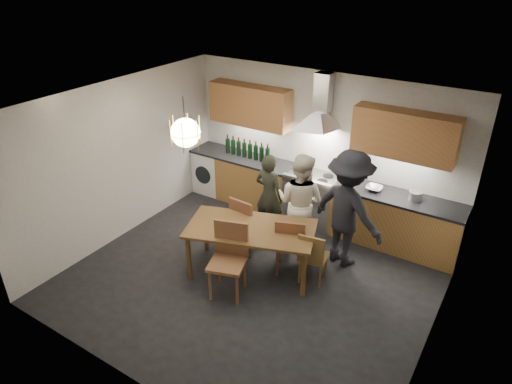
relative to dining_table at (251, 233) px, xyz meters
The scene contains 17 objects.
ground 0.70m from the dining_table, 52.51° to the right, with size 5.00×5.00×0.00m, color black.
room_shell 1.04m from the dining_table, 52.51° to the right, with size 5.02×4.52×2.61m.
counter_run 1.84m from the dining_table, 86.23° to the left, with size 5.00×0.62×0.90m.
range_stove 1.84m from the dining_table, 86.96° to the left, with size 0.90×0.60×0.92m.
wall_fixtures 2.28m from the dining_table, 87.15° to the left, with size 4.30×0.54×1.10m.
pendant_lamp 1.70m from the dining_table, 165.97° to the right, with size 0.43×0.43×0.70m.
dining_table is the anchor object (origin of this frame).
chair_back_left 0.56m from the dining_table, 132.90° to the left, with size 0.47×0.47×0.96m.
chair_back_mid 0.59m from the dining_table, 27.25° to the left, with size 0.55×0.55×0.94m.
chair_back_right 0.93m from the dining_table, 15.14° to the left, with size 0.43×0.43×0.84m.
chair_front 0.51m from the dining_table, 93.28° to the right, with size 0.60×0.60×1.05m.
person_left 1.11m from the dining_table, 107.27° to the left, with size 0.53×0.35×1.44m, color black.
person_mid 1.03m from the dining_table, 74.11° to the left, with size 0.79×0.61×1.62m, color beige.
person_right 1.47m from the dining_table, 42.78° to the left, with size 1.19×0.68×1.84m, color black.
mixing_bowl 2.17m from the dining_table, 57.42° to the left, with size 0.27×0.27×0.07m, color silver.
stock_pot 2.59m from the dining_table, 45.58° to the left, with size 0.20×0.20×0.14m, color #B1B2B5.
wine_bottles 2.27m from the dining_table, 124.70° to the left, with size 0.96×0.08×0.35m.
Camera 1 is at (2.94, -4.52, 4.26)m, focal length 32.00 mm.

